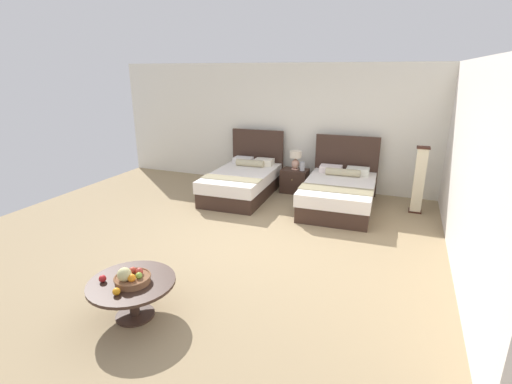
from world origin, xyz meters
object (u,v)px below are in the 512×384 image
object	(u,v)px
bed_near_corner	(339,192)
loose_orange	(116,292)
nightstand	(295,181)
bed_near_window	(243,181)
vase	(302,166)
coffee_table	(132,288)
loose_apple	(103,279)
table_lamp	(296,158)
fruit_bowl	(131,278)
floor_lamp_corner	(419,180)

from	to	relation	value
bed_near_corner	loose_orange	world-z (taller)	bed_near_corner
nightstand	loose_orange	size ratio (longest dim) A/B	7.32
bed_near_window	vase	size ratio (longest dim) A/B	11.22
vase	coffee_table	bearing A→B (deg)	-96.54
nightstand	coffee_table	world-z (taller)	nightstand
nightstand	loose_apple	size ratio (longest dim) A/B	7.31
vase	loose_apple	world-z (taller)	vase
vase	table_lamp	bearing A→B (deg)	161.09
table_lamp	fruit_bowl	xyz separation A→B (m)	(-0.37, -5.07, -0.27)
bed_near_corner	vase	xyz separation A→B (m)	(-0.93, 0.60, 0.31)
coffee_table	fruit_bowl	distance (m)	0.16
table_lamp	vase	distance (m)	0.24
bed_near_window	coffee_table	world-z (taller)	bed_near_window
table_lamp	vase	size ratio (longest dim) A/B	2.12
bed_near_window	bed_near_corner	world-z (taller)	bed_near_window
bed_near_corner	floor_lamp_corner	distance (m)	1.51
bed_near_corner	table_lamp	xyz separation A→B (m)	(-1.10, 0.66, 0.46)
nightstand	coffee_table	size ratio (longest dim) A/B	0.62
coffee_table	loose_apple	bearing A→B (deg)	-156.42
table_lamp	fruit_bowl	bearing A→B (deg)	-94.14
bed_near_window	vase	world-z (taller)	bed_near_window
bed_near_window	loose_orange	world-z (taller)	bed_near_window
bed_near_window	floor_lamp_corner	xyz separation A→B (m)	(3.53, 0.32, 0.32)
fruit_bowl	loose_apple	bearing A→B (deg)	-162.85
vase	loose_orange	xyz separation A→B (m)	(-0.54, -5.25, -0.14)
coffee_table	loose_orange	size ratio (longest dim) A/B	11.87
nightstand	fruit_bowl	distance (m)	5.07
table_lamp	floor_lamp_corner	size ratio (longest dim) A/B	0.32
bed_near_corner	vase	distance (m)	1.15
table_lamp	loose_orange	size ratio (longest dim) A/B	5.19
bed_near_corner	nightstand	bearing A→B (deg)	149.85
nightstand	floor_lamp_corner	distance (m)	2.59
fruit_bowl	floor_lamp_corner	world-z (taller)	floor_lamp_corner
bed_near_window	bed_near_corner	distance (m)	2.09
nightstand	floor_lamp_corner	bearing A→B (deg)	-7.25
bed_near_window	bed_near_corner	xyz separation A→B (m)	(2.09, -0.00, -0.00)
bed_near_corner	loose_apple	xyz separation A→B (m)	(-1.78, -4.51, 0.17)
coffee_table	fruit_bowl	xyz separation A→B (m)	(0.03, -0.03, 0.16)
coffee_table	floor_lamp_corner	bearing A→B (deg)	58.00
nightstand	vase	bearing A→B (deg)	-12.86
loose_apple	loose_orange	world-z (taller)	same
fruit_bowl	loose_orange	size ratio (longest dim) A/B	4.93
bed_near_corner	coffee_table	bearing A→B (deg)	-108.88
bed_near_window	coffee_table	xyz separation A→B (m)	(0.59, -4.39, 0.04)
vase	fruit_bowl	distance (m)	5.05
loose_orange	floor_lamp_corner	bearing A→B (deg)	59.67
nightstand	vase	size ratio (longest dim) A/B	3.00
loose_apple	nightstand	bearing A→B (deg)	82.51
bed_near_window	coffee_table	distance (m)	4.43
table_lamp	loose_orange	distance (m)	5.33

